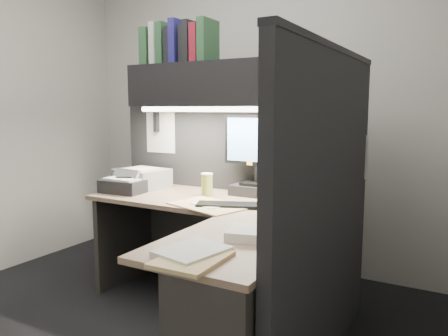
{
  "coord_description": "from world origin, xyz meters",
  "views": [
    {
      "loc": [
        1.58,
        -1.91,
        1.33
      ],
      "look_at": [
        0.21,
        0.51,
        0.95
      ],
      "focal_mm": 35.0,
      "sensor_mm": 36.0,
      "label": 1
    }
  ],
  "objects_px": {
    "monitor": "(259,164)",
    "desk": "(212,277)",
    "printer": "(142,178)",
    "notebook_stack": "(126,185)",
    "telephone": "(311,198)",
    "overhead_shelf": "(231,84)",
    "keyboard": "(231,205)",
    "coffee_cup": "(207,185)"
  },
  "relations": [
    {
      "from": "printer",
      "to": "keyboard",
      "type": "bearing_deg",
      "value": -7.25
    },
    {
      "from": "overhead_shelf",
      "to": "monitor",
      "type": "xyz_separation_m",
      "value": [
        0.19,
        0.07,
        -0.55
      ]
    },
    {
      "from": "overhead_shelf",
      "to": "keyboard",
      "type": "bearing_deg",
      "value": -60.82
    },
    {
      "from": "desk",
      "to": "printer",
      "type": "xyz_separation_m",
      "value": [
        -1.03,
        0.66,
        0.36
      ]
    },
    {
      "from": "telephone",
      "to": "notebook_stack",
      "type": "xyz_separation_m",
      "value": [
        -1.32,
        -0.24,
        0.0
      ]
    },
    {
      "from": "overhead_shelf",
      "to": "keyboard",
      "type": "relative_size",
      "value": 3.62
    },
    {
      "from": "desk",
      "to": "overhead_shelf",
      "type": "relative_size",
      "value": 1.1
    },
    {
      "from": "desk",
      "to": "telephone",
      "type": "distance_m",
      "value": 0.84
    },
    {
      "from": "overhead_shelf",
      "to": "notebook_stack",
      "type": "bearing_deg",
      "value": -158.16
    },
    {
      "from": "overhead_shelf",
      "to": "monitor",
      "type": "bearing_deg",
      "value": 19.53
    },
    {
      "from": "overhead_shelf",
      "to": "printer",
      "type": "relative_size",
      "value": 4.3
    },
    {
      "from": "coffee_cup",
      "to": "printer",
      "type": "height_order",
      "value": "coffee_cup"
    },
    {
      "from": "keyboard",
      "to": "coffee_cup",
      "type": "bearing_deg",
      "value": 122.78
    },
    {
      "from": "keyboard",
      "to": "printer",
      "type": "relative_size",
      "value": 1.19
    },
    {
      "from": "telephone",
      "to": "coffee_cup",
      "type": "relative_size",
      "value": 1.47
    },
    {
      "from": "overhead_shelf",
      "to": "telephone",
      "type": "bearing_deg",
      "value": -4.01
    },
    {
      "from": "keyboard",
      "to": "coffee_cup",
      "type": "relative_size",
      "value": 2.9
    },
    {
      "from": "telephone",
      "to": "notebook_stack",
      "type": "bearing_deg",
      "value": -158.81
    },
    {
      "from": "desk",
      "to": "notebook_stack",
      "type": "relative_size",
      "value": 5.43
    },
    {
      "from": "overhead_shelf",
      "to": "telephone",
      "type": "xyz_separation_m",
      "value": [
        0.6,
        -0.04,
        -0.73
      ]
    },
    {
      "from": "notebook_stack",
      "to": "keyboard",
      "type": "bearing_deg",
      "value": -3.24
    },
    {
      "from": "monitor",
      "to": "desk",
      "type": "bearing_deg",
      "value": -81.7
    },
    {
      "from": "keyboard",
      "to": "desk",
      "type": "bearing_deg",
      "value": -96.68
    },
    {
      "from": "printer",
      "to": "desk",
      "type": "bearing_deg",
      "value": -24.86
    },
    {
      "from": "monitor",
      "to": "keyboard",
      "type": "bearing_deg",
      "value": -89.36
    },
    {
      "from": "overhead_shelf",
      "to": "printer",
      "type": "height_order",
      "value": "overhead_shelf"
    },
    {
      "from": "desk",
      "to": "keyboard",
      "type": "distance_m",
      "value": 0.52
    },
    {
      "from": "printer",
      "to": "notebook_stack",
      "type": "xyz_separation_m",
      "value": [
        0.01,
        -0.2,
        -0.03
      ]
    },
    {
      "from": "desk",
      "to": "telephone",
      "type": "height_order",
      "value": "telephone"
    },
    {
      "from": "monitor",
      "to": "telephone",
      "type": "xyz_separation_m",
      "value": [
        0.41,
        -0.11,
        -0.18
      ]
    },
    {
      "from": "desk",
      "to": "coffee_cup",
      "type": "relative_size",
      "value": 11.52
    },
    {
      "from": "keyboard",
      "to": "telephone",
      "type": "bearing_deg",
      "value": 13.89
    },
    {
      "from": "monitor",
      "to": "printer",
      "type": "relative_size",
      "value": 1.56
    },
    {
      "from": "keyboard",
      "to": "notebook_stack",
      "type": "xyz_separation_m",
      "value": [
        -0.91,
        0.05,
        0.04
      ]
    },
    {
      "from": "monitor",
      "to": "keyboard",
      "type": "height_order",
      "value": "monitor"
    },
    {
      "from": "desk",
      "to": "monitor",
      "type": "xyz_separation_m",
      "value": [
        -0.11,
        0.82,
        0.51
      ]
    },
    {
      "from": "telephone",
      "to": "printer",
      "type": "xyz_separation_m",
      "value": [
        -1.33,
        -0.05,
        0.03
      ]
    },
    {
      "from": "desk",
      "to": "overhead_shelf",
      "type": "distance_m",
      "value": 1.33
    },
    {
      "from": "keyboard",
      "to": "notebook_stack",
      "type": "bearing_deg",
      "value": 154.99
    },
    {
      "from": "monitor",
      "to": "coffee_cup",
      "type": "bearing_deg",
      "value": -149.69
    },
    {
      "from": "keyboard",
      "to": "printer",
      "type": "distance_m",
      "value": 0.95
    },
    {
      "from": "telephone",
      "to": "coffee_cup",
      "type": "xyz_separation_m",
      "value": [
        -0.73,
        -0.07,
        0.03
      ]
    }
  ]
}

